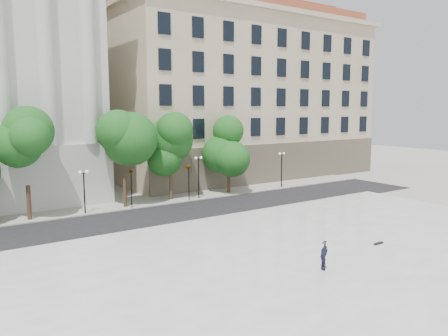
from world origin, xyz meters
The scene contains 11 objects.
ground centered at (0.00, 0.00, 0.00)m, with size 160.00×160.00×0.00m, color #A5A39C.
plaza centered at (0.00, 3.00, 0.23)m, with size 44.00×22.00×0.45m, color white.
street centered at (0.00, 18.00, 0.01)m, with size 60.00×8.00×0.02m, color black.
far_sidewalk centered at (0.00, 24.00, 0.06)m, with size 60.00×4.00×0.12m, color #AEABA0.
building_east centered at (20.00, 38.91, 11.14)m, with size 36.00×26.15×23.00m.
traffic_light_west centered at (-1.52, 22.30, 3.78)m, with size 1.17×1.94×4.28m.
traffic_light_east centered at (4.61, 22.30, 3.73)m, with size 1.07×1.81×4.23m.
person_lying centered at (0.59, 0.48, 0.67)m, with size 0.59×0.39×1.61m, color black.
skateboard centered at (7.11, 1.70, 0.49)m, with size 0.86×0.22×0.09m, color black.
street_trees centered at (-7.04, 23.27, 5.39)m, with size 34.28×5.11×8.03m.
lamp_posts centered at (-0.26, 22.60, 2.94)m, with size 36.70×0.28×4.45m.
Camera 1 is at (-16.89, -15.44, 9.20)m, focal length 35.00 mm.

